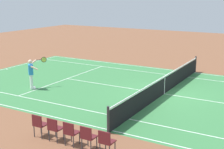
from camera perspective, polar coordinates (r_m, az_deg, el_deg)
name	(u,v)px	position (r m, az deg, el deg)	size (l,w,h in m)	color
ground_plane	(164,94)	(17.33, 9.15, -3.39)	(60.00, 60.00, 0.00)	brown
court_slab	(164,94)	(17.33, 9.15, -3.38)	(24.20, 11.40, 0.00)	#387A42
court_line_markings	(164,94)	(17.33, 9.15, -3.37)	(23.85, 11.05, 0.01)	white
tennis_net	(164,85)	(17.19, 9.21, -1.82)	(0.10, 11.70, 1.08)	#2D2D33
tennis_player_near	(31,72)	(18.35, -14.00, 0.35)	(0.75, 1.15, 1.70)	white
tennis_ball	(135,94)	(16.99, 4.00, -3.47)	(0.07, 0.07, 0.07)	#CCE01E
spectator_chair_0	(106,141)	(10.62, -1.04, -11.60)	(0.44, 0.44, 0.88)	#38383D
spectator_chair_1	(88,136)	(10.97, -4.28, -10.77)	(0.44, 0.44, 0.88)	#38383D
spectator_chair_2	(71,132)	(11.35, -7.30, -9.97)	(0.44, 0.44, 0.88)	#38383D
spectator_chair_3	(54,128)	(11.76, -10.10, -9.20)	(0.44, 0.44, 0.88)	#38383D
spectator_chair_4	(39,124)	(12.20, -12.69, -8.46)	(0.44, 0.44, 0.88)	#38383D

